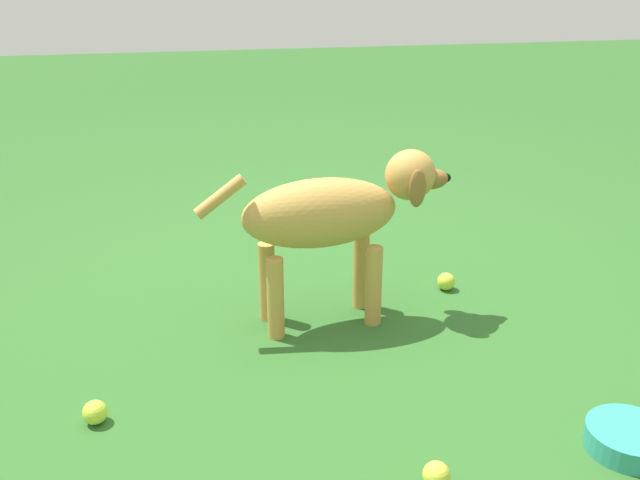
% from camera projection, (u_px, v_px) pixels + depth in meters
% --- Properties ---
extents(ground, '(14.00, 14.00, 0.00)m').
position_uv_depth(ground, '(325.00, 302.00, 2.59)').
color(ground, '#2D6026').
extents(dog, '(0.24, 0.86, 0.58)m').
position_uv_depth(dog, '(335.00, 214.00, 2.33)').
color(dog, '#C69347').
rests_on(dog, ground).
extents(tennis_ball_0, '(0.07, 0.07, 0.07)m').
position_uv_depth(tennis_ball_0, '(446.00, 281.00, 2.67)').
color(tennis_ball_0, '#BFD73A').
rests_on(tennis_ball_0, ground).
extents(tennis_ball_1, '(0.07, 0.07, 0.07)m').
position_uv_depth(tennis_ball_1, '(95.00, 412.00, 1.92)').
color(tennis_ball_1, '#C3DB3B').
rests_on(tennis_ball_1, ground).
extents(tennis_ball_2, '(0.07, 0.07, 0.07)m').
position_uv_depth(tennis_ball_2, '(436.00, 475.00, 1.69)').
color(tennis_ball_2, '#CFD43D').
rests_on(tennis_ball_2, ground).
extents(water_bowl, '(0.22, 0.22, 0.06)m').
position_uv_depth(water_bowl, '(629.00, 439.00, 1.82)').
color(water_bowl, teal).
rests_on(water_bowl, ground).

